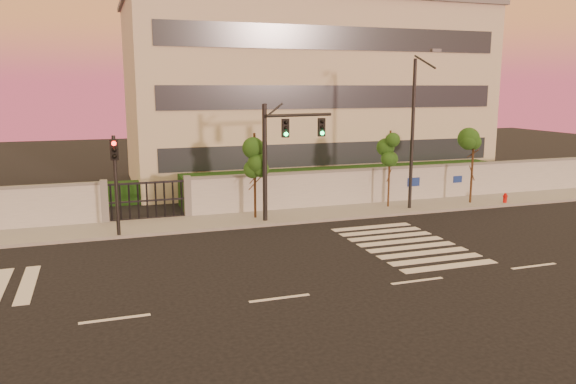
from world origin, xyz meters
name	(u,v)px	position (x,y,z in m)	size (l,w,h in m)	color
ground	(280,298)	(0.00, 0.00, 0.00)	(120.00, 120.00, 0.00)	black
sidewalk	(213,222)	(0.00, 10.50, 0.07)	(60.00, 3.00, 0.15)	gray
perimeter_wall	(209,196)	(0.10, 12.00, 1.07)	(60.00, 0.36, 2.20)	#ABAEB3
hedge_row	(218,191)	(1.17, 14.74, 0.82)	(41.00, 4.25, 1.80)	#13340F
institutional_building	(304,93)	(9.00, 21.99, 6.16)	(24.40, 12.40, 12.25)	beige
road_markings	(208,268)	(-1.58, 3.76, 0.01)	(57.00, 7.62, 0.02)	silver
street_tree_d	(255,156)	(2.16, 10.51, 3.23)	(1.48, 1.18, 4.38)	#382314
street_tree_e	(390,152)	(9.76, 10.68, 3.17)	(1.30, 1.03, 4.31)	#382314
street_tree_f	(473,150)	(14.71, 10.14, 3.11)	(1.54, 1.23, 4.23)	#382314
traffic_signal_main	(279,148)	(3.16, 9.70, 3.68)	(3.66, 0.78, 5.82)	black
traffic_signal_secondary	(115,174)	(-4.50, 9.15, 2.89)	(0.35, 0.34, 4.55)	black
streetlight_east	(414,127)	(10.66, 9.80, 4.55)	(0.50, 2.03, 8.42)	black
fire_hydrant	(505,199)	(16.52, 9.45, 0.35)	(0.28, 0.26, 0.70)	#BC100C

